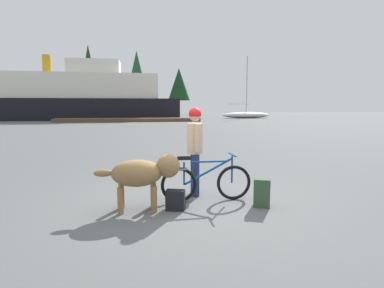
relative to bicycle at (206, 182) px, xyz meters
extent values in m
plane|color=#595B5B|center=(-0.23, -0.12, -0.37)|extent=(160.00, 160.00, 0.00)
torus|color=black|center=(0.54, 0.00, -0.03)|extent=(0.66, 0.06, 0.66)
torus|color=black|center=(-0.51, 0.00, -0.03)|extent=(0.66, 0.06, 0.66)
cube|color=navy|center=(0.07, 0.00, 0.39)|extent=(0.67, 0.03, 0.03)
cube|color=navy|center=(0.05, 0.00, 0.20)|extent=(0.91, 0.03, 0.49)
cylinder|color=navy|center=(-0.41, 0.00, 0.18)|extent=(0.03, 0.03, 0.42)
cylinder|color=navy|center=(0.50, 0.00, 0.23)|extent=(0.03, 0.03, 0.52)
cube|color=black|center=(-0.41, 0.00, 0.47)|extent=(0.24, 0.10, 0.06)
cylinder|color=navy|center=(0.50, 0.00, 0.51)|extent=(0.03, 0.44, 0.03)
cube|color=slate|center=(-0.53, 0.00, 0.27)|extent=(0.36, 0.14, 0.02)
cylinder|color=navy|center=(-0.13, 0.55, 0.06)|extent=(0.14, 0.14, 0.84)
cylinder|color=navy|center=(-0.13, 0.33, 0.06)|extent=(0.14, 0.14, 0.84)
cylinder|color=#D8B28C|center=(-0.13, 0.44, 0.78)|extent=(0.32, 0.32, 0.60)
cylinder|color=#D8B28C|center=(-0.13, 0.66, 0.81)|extent=(0.09, 0.09, 0.53)
cylinder|color=#D8B28C|center=(-0.13, 0.22, 0.81)|extent=(0.09, 0.09, 0.53)
sphere|color=tan|center=(-0.13, 0.44, 1.23)|extent=(0.23, 0.23, 0.23)
sphere|color=red|center=(-0.13, 0.44, 1.26)|extent=(0.25, 0.25, 0.25)
ellipsoid|color=olive|center=(-1.26, -0.30, 0.28)|extent=(0.86, 0.54, 0.46)
sphere|color=olive|center=(-0.73, -0.30, 0.39)|extent=(0.40, 0.40, 0.40)
ellipsoid|color=olive|center=(-1.81, -0.30, 0.30)|extent=(0.32, 0.12, 0.12)
cylinder|color=olive|center=(-0.98, -0.15, -0.14)|extent=(0.10, 0.10, 0.45)
cylinder|color=olive|center=(-0.98, -0.45, -0.14)|extent=(0.10, 0.10, 0.45)
cylinder|color=olive|center=(-1.54, -0.15, -0.14)|extent=(0.10, 0.10, 0.45)
cylinder|color=olive|center=(-1.54, -0.45, -0.14)|extent=(0.10, 0.10, 0.45)
cube|color=#334C33|center=(0.91, -0.48, -0.11)|extent=(0.33, 0.28, 0.51)
cube|color=black|center=(-0.62, -0.40, -0.19)|extent=(0.36, 0.26, 0.35)
cube|color=brown|center=(-2.49, 30.73, -0.17)|extent=(16.43, 2.20, 0.40)
cube|color=black|center=(-9.76, 37.75, 1.01)|extent=(27.20, 7.52, 2.75)
cube|color=silver|center=(-9.76, 37.75, 3.98)|extent=(21.76, 6.32, 3.20)
cube|color=silver|center=(-7.04, 37.75, 6.48)|extent=(6.53, 4.51, 1.80)
cylinder|color=#BF8C19|center=(-13.03, 37.75, 6.78)|extent=(1.10, 1.10, 2.40)
ellipsoid|color=silver|center=(14.41, 38.55, 0.08)|extent=(7.34, 2.06, 0.90)
cylinder|color=#B2B2B7|center=(14.41, 38.55, 4.59)|extent=(0.14, 0.14, 8.12)
cylinder|color=#B2B2B7|center=(13.31, 38.55, 1.73)|extent=(3.30, 0.10, 0.10)
cylinder|color=#4C331E|center=(-10.03, 52.17, 0.90)|extent=(0.44, 0.44, 2.53)
cone|color=#143819|center=(-10.03, 52.17, 7.16)|extent=(3.85, 3.85, 9.99)
cylinder|color=#4C331E|center=(-1.69, 54.60, 1.20)|extent=(0.38, 0.38, 3.13)
cone|color=#1E4C28|center=(-1.69, 54.60, 7.27)|extent=(4.29, 4.29, 9.01)
cylinder|color=#4C331E|center=(6.20, 53.66, 1.08)|extent=(0.37, 0.37, 2.90)
cone|color=#143819|center=(6.20, 53.66, 5.58)|extent=(4.18, 4.18, 6.09)
cylinder|color=#4C331E|center=(-11.39, 57.14, 0.72)|extent=(0.49, 0.49, 2.18)
cone|color=#143819|center=(-11.39, 57.14, 4.98)|extent=(3.58, 3.58, 6.35)
camera|label=1|loc=(-1.18, -5.49, 1.41)|focal=28.73mm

